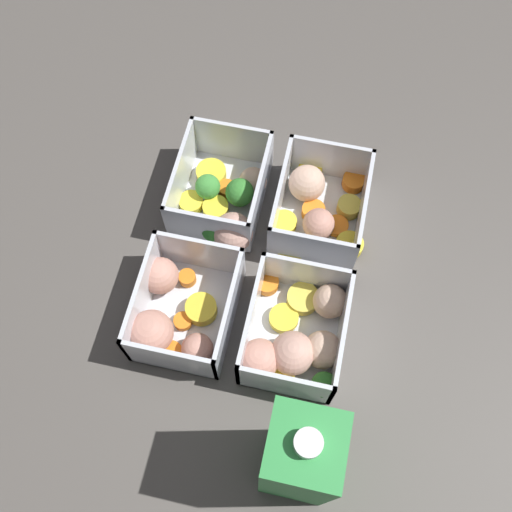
{
  "coord_description": "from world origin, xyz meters",
  "views": [
    {
      "loc": [
        0.3,
        0.07,
        0.69
      ],
      "look_at": [
        0.0,
        0.0,
        0.03
      ],
      "focal_mm": 42.0,
      "sensor_mm": 36.0,
      "label": 1
    }
  ],
  "objects_px": {
    "juice_carton": "(300,457)",
    "container_far_left": "(318,206)",
    "container_near_right": "(175,312)",
    "container_far_right": "(297,339)",
    "container_near_left": "(225,200)"
  },
  "relations": [
    {
      "from": "container_near_right",
      "to": "juice_carton",
      "type": "relative_size",
      "value": 0.7
    },
    {
      "from": "juice_carton",
      "to": "container_far_left",
      "type": "bearing_deg",
      "value": -174.33
    },
    {
      "from": "container_near_left",
      "to": "container_far_left",
      "type": "xyz_separation_m",
      "value": [
        -0.02,
        0.12,
        -0.0
      ]
    },
    {
      "from": "container_near_left",
      "to": "container_far_right",
      "type": "bearing_deg",
      "value": 37.61
    },
    {
      "from": "container_near_right",
      "to": "container_far_left",
      "type": "height_order",
      "value": "same"
    },
    {
      "from": "container_near_left",
      "to": "juice_carton",
      "type": "xyz_separation_m",
      "value": [
        0.29,
        0.15,
        0.07
      ]
    },
    {
      "from": "container_far_left",
      "to": "container_far_right",
      "type": "relative_size",
      "value": 1.11
    },
    {
      "from": "container_far_left",
      "to": "juice_carton",
      "type": "distance_m",
      "value": 0.32
    },
    {
      "from": "container_near_right",
      "to": "container_far_right",
      "type": "relative_size",
      "value": 0.96
    },
    {
      "from": "container_far_right",
      "to": "container_near_right",
      "type": "bearing_deg",
      "value": -90.1
    },
    {
      "from": "container_near_left",
      "to": "container_far_right",
      "type": "relative_size",
      "value": 1.09
    },
    {
      "from": "container_far_right",
      "to": "container_far_left",
      "type": "bearing_deg",
      "value": -177.79
    },
    {
      "from": "container_far_left",
      "to": "container_near_right",
      "type": "bearing_deg",
      "value": -37.83
    },
    {
      "from": "container_far_right",
      "to": "juice_carton",
      "type": "bearing_deg",
      "value": 10.16
    },
    {
      "from": "container_near_right",
      "to": "container_far_left",
      "type": "relative_size",
      "value": 0.86
    }
  ]
}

